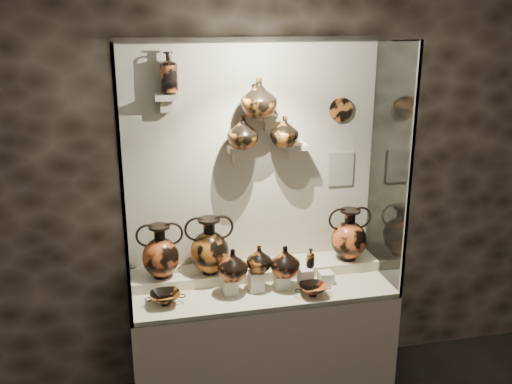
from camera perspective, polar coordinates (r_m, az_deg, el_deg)
wall_back at (r=3.81m, az=-0.46°, el=3.17°), size 5.00×0.02×3.20m
plinth at (r=4.00m, az=0.59°, el=-14.90°), size 1.70×0.60×0.80m
front_tier at (r=3.79m, az=0.61°, el=-9.59°), size 1.68×0.58×0.03m
rear_tier at (r=3.93m, az=0.02°, el=-8.01°), size 1.70×0.25×0.10m
back_panel at (r=3.80m, az=-0.45°, el=3.15°), size 1.70×0.03×1.60m
glass_front at (r=3.23m, az=1.86°, el=0.53°), size 1.70×0.01×1.60m
glass_left at (r=3.42m, az=-13.29°, el=1.02°), size 0.01×0.60×1.60m
glass_right at (r=3.79m, az=13.22°, el=2.61°), size 0.01×0.60×1.60m
glass_top at (r=3.38m, az=0.69°, el=15.01°), size 1.70×0.60×0.01m
frame_post_left at (r=3.14m, az=-13.18°, el=-0.43°), size 0.02×0.02×1.60m
frame_post_right at (r=3.53m, az=15.14°, el=1.41°), size 0.02×0.02×1.60m
pedestal_a at (r=3.68m, az=-2.59°, el=-9.37°), size 0.09×0.09×0.10m
pedestal_b at (r=3.70m, az=0.03°, el=-8.91°), size 0.09×0.09×0.13m
pedestal_c at (r=3.75m, az=2.59°, el=-8.92°), size 0.09×0.09×0.09m
pedestal_d at (r=3.79m, az=4.96°, el=-8.46°), size 0.09×0.09×0.12m
pedestal_e at (r=3.84m, az=6.97°, el=-8.50°), size 0.09×0.09×0.08m
bracket_ul at (r=3.57m, az=-8.98°, el=9.35°), size 0.14×0.12×0.04m
bracket_ca at (r=3.69m, az=-1.72°, el=4.29°), size 0.14×0.12×0.04m
bracket_cb at (r=3.69m, az=1.32°, el=7.47°), size 0.10×0.12×0.04m
bracket_cc at (r=3.78m, az=3.96°, el=4.57°), size 0.14×0.12×0.04m
amphora_left at (r=3.73m, az=-9.54°, el=-5.84°), size 0.31×0.31×0.36m
amphora_mid at (r=3.75m, az=-4.68°, el=-5.35°), size 0.38×0.38×0.38m
amphora_right at (r=3.99m, az=9.29°, el=-4.18°), size 0.39×0.39×0.37m
jug_a at (r=3.61m, az=-2.34°, el=-7.27°), size 0.22×0.22×0.20m
jug_b at (r=3.65m, az=0.30°, el=-6.68°), size 0.20×0.20×0.17m
jug_c at (r=3.68m, az=2.91°, el=-6.92°), size 0.23×0.23×0.20m
lekythos_small at (r=3.75m, az=5.46°, el=-6.48°), size 0.08×0.08×0.15m
kylix_left at (r=3.59m, az=-9.07°, el=-10.36°), size 0.30×0.27×0.10m
kylix_right at (r=3.67m, az=5.70°, el=-9.62°), size 0.23×0.20×0.09m
lekythos_tall at (r=3.54m, az=-8.72°, el=11.94°), size 0.15×0.15×0.29m
ovoid_vase_a at (r=3.62m, az=-1.33°, el=6.01°), size 0.26×0.26×0.21m
ovoid_vase_b at (r=3.59m, az=0.28°, el=9.40°), size 0.30×0.30×0.24m
ovoid_vase_c at (r=3.69m, az=2.85°, el=6.09°), size 0.23×0.23×0.19m
wall_plate at (r=3.88m, az=8.49°, el=8.15°), size 0.16×0.02×0.16m
info_placard at (r=3.98m, az=8.49°, el=2.29°), size 0.18×0.01×0.24m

